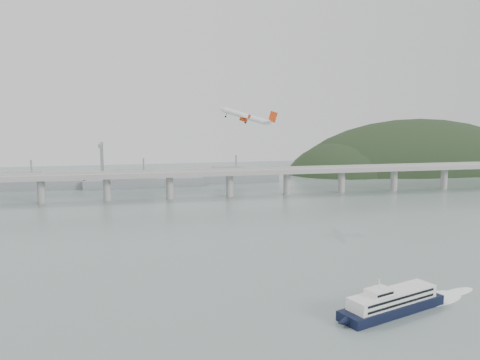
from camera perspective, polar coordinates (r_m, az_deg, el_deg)
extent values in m
plane|color=slate|center=(234.23, 2.68, -10.74)|extent=(900.00, 900.00, 0.00)
cube|color=#999996|center=(421.83, -3.86, 0.73)|extent=(800.00, 22.00, 2.20)
cube|color=#999996|center=(411.24, -3.67, 0.81)|extent=(800.00, 0.60, 1.80)
cube|color=#999996|center=(431.88, -4.04, 1.18)|extent=(800.00, 0.60, 1.80)
cylinder|color=#999996|center=(426.81, -21.43, -1.18)|extent=(6.00, 6.00, 21.00)
cylinder|color=#999996|center=(420.77, -14.71, -1.00)|extent=(6.00, 6.00, 21.00)
cylinder|color=#999996|center=(420.63, -7.90, -0.80)|extent=(6.00, 6.00, 21.00)
cylinder|color=#999996|center=(426.39, -1.18, -0.59)|extent=(6.00, 6.00, 21.00)
cylinder|color=#999996|center=(437.82, 5.28, -0.39)|extent=(6.00, 6.00, 21.00)
cylinder|color=#999996|center=(454.49, 11.33, -0.19)|extent=(6.00, 6.00, 21.00)
cylinder|color=#999996|center=(475.86, 16.90, -0.01)|extent=(6.00, 6.00, 21.00)
cylinder|color=#999996|center=(501.32, 21.94, 0.16)|extent=(6.00, 6.00, 21.00)
ellipsoid|color=black|center=(640.58, 19.23, -0.47)|extent=(320.00, 150.00, 156.00)
ellipsoid|color=black|center=(588.18, 11.74, -0.35)|extent=(140.00, 110.00, 96.00)
ellipsoid|color=black|center=(699.36, 25.15, -0.67)|extent=(220.00, 140.00, 120.00)
cube|color=gray|center=(499.31, -22.27, -0.53)|extent=(95.67, 20.15, 8.00)
cube|color=gray|center=(500.12, -23.39, 0.35)|extent=(33.90, 15.02, 8.00)
cylinder|color=gray|center=(497.21, -22.37, 1.29)|extent=(1.60, 1.60, 14.00)
cube|color=gray|center=(485.03, -10.71, -0.28)|extent=(110.55, 21.43, 8.00)
cube|color=gray|center=(483.92, -12.04, 0.61)|extent=(39.01, 16.73, 8.00)
cylinder|color=gray|center=(482.86, -10.76, 1.59)|extent=(1.60, 1.60, 14.00)
cube|color=gray|center=(503.71, -0.44, 0.19)|extent=(85.00, 13.60, 8.00)
cube|color=gray|center=(501.09, -1.39, 1.07)|extent=(29.75, 11.90, 8.00)
cylinder|color=gray|center=(501.63, -0.44, 2.00)|extent=(1.60, 1.60, 14.00)
cube|color=gray|center=(518.88, -15.23, 1.92)|extent=(3.00, 3.00, 40.00)
cube|color=gray|center=(507.25, -15.38, 3.81)|extent=(3.00, 28.00, 3.00)
cube|color=black|center=(204.02, 16.69, -13.55)|extent=(46.79, 26.15, 3.67)
cone|color=black|center=(187.51, 11.44, -15.38)|extent=(5.57, 5.02, 3.67)
cube|color=white|center=(202.53, 16.74, -12.47)|extent=(39.28, 21.90, 4.58)
cube|color=black|center=(199.30, 17.77, -12.50)|extent=(32.73, 12.17, 0.92)
cube|color=black|center=(200.09, 17.74, -13.09)|extent=(32.73, 12.17, 0.92)
cube|color=black|center=(204.99, 15.77, -11.81)|extent=(32.73, 12.17, 0.92)
cube|color=black|center=(205.76, 15.75, -12.38)|extent=(32.73, 12.17, 0.92)
cube|color=white|center=(196.19, 15.32, -12.02)|extent=(10.82, 9.19, 2.38)
cube|color=black|center=(194.15, 16.04, -12.27)|extent=(7.78, 2.95, 0.92)
cylinder|color=white|center=(195.19, 15.36, -11.21)|extent=(0.59, 0.59, 3.67)
ellipsoid|color=white|center=(223.37, 21.17, -12.30)|extent=(29.32, 21.50, 0.18)
ellipsoid|color=white|center=(233.21, 23.13, -11.52)|extent=(20.85, 13.03, 0.18)
cylinder|color=white|center=(311.61, 0.63, 7.18)|extent=(26.79, 11.89, 11.15)
cone|color=white|center=(312.80, -2.12, 7.99)|extent=(5.59, 4.77, 4.51)
cone|color=white|center=(311.20, 3.50, 6.41)|extent=(6.27, 4.67, 4.79)
cube|color=white|center=(311.55, 0.75, 6.96)|extent=(12.89, 33.18, 3.37)
cube|color=white|center=(311.21, 3.37, 6.58)|extent=(5.88, 12.07, 1.70)
cube|color=red|center=(311.27, 3.71, 7.09)|extent=(5.95, 1.60, 7.31)
cylinder|color=red|center=(316.96, 0.47, 6.77)|extent=(5.03, 3.54, 3.34)
cylinder|color=black|center=(317.07, 0.12, 6.88)|extent=(1.54, 2.37, 2.24)
cube|color=white|center=(316.96, 0.52, 6.94)|extent=(2.64, 0.88, 1.82)
cylinder|color=red|center=(306.28, 0.37, 6.81)|extent=(5.03, 3.54, 3.34)
cylinder|color=black|center=(306.40, 0.00, 6.92)|extent=(1.54, 2.37, 2.24)
cube|color=white|center=(306.29, 0.43, 6.99)|extent=(2.64, 0.88, 1.82)
cylinder|color=black|center=(314.07, 0.68, 6.64)|extent=(1.08, 0.49, 2.35)
cylinder|color=black|center=(314.07, 0.62, 6.45)|extent=(1.39, 0.68, 1.35)
cylinder|color=black|center=(309.02, 0.64, 6.66)|extent=(1.08, 0.49, 2.35)
cylinder|color=black|center=(309.02, 0.58, 6.47)|extent=(1.39, 0.68, 1.35)
cylinder|color=black|center=(312.41, -1.57, 7.31)|extent=(1.08, 0.49, 2.35)
cylinder|color=black|center=(312.41, -1.63, 7.12)|extent=(1.39, 0.68, 1.35)
cube|color=red|center=(327.98, 1.27, 6.99)|extent=(2.16, 0.64, 2.69)
cube|color=red|center=(294.97, 1.04, 7.13)|extent=(2.16, 0.64, 2.69)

